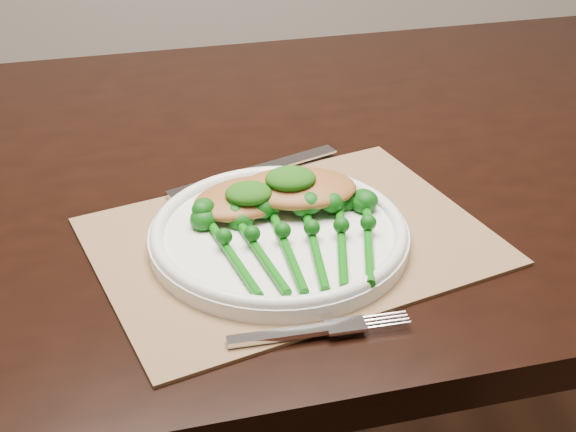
{
  "coord_description": "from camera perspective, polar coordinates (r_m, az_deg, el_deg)",
  "views": [
    {
      "loc": [
        -0.07,
        -0.89,
        1.23
      ],
      "look_at": [
        0.02,
        -0.15,
        0.78
      ],
      "focal_mm": 50.0,
      "sensor_mm": 36.0,
      "label": 1
    }
  ],
  "objects": [
    {
      "name": "broccolini_bundle",
      "position": [
        0.82,
        0.94,
        -2.34
      ],
      "size": [
        0.18,
        0.19,
        0.04
      ],
      "rotation": [
        0.0,
        0.0,
        0.06
      ],
      "color": "#0C5D0C",
      "rests_on": "dinner_plate"
    },
    {
      "name": "dinner_plate",
      "position": [
        0.86,
        -0.65,
        -1.24
      ],
      "size": [
        0.28,
        0.28,
        0.03
      ],
      "color": "white",
      "rests_on": "placemat"
    },
    {
      "name": "chicken_fillet_left",
      "position": [
        0.9,
        -3.04,
        1.29
      ],
      "size": [
        0.15,
        0.13,
        0.02
      ],
      "primitive_type": "ellipsoid",
      "rotation": [
        0.0,
        0.0,
        0.41
      ],
      "color": "#A1662F",
      "rests_on": "dinner_plate"
    },
    {
      "name": "dining_table",
      "position": [
        1.26,
        -2.78,
        -11.24
      ],
      "size": [
        1.7,
        1.09,
        0.75
      ],
      "rotation": [
        0.0,
        0.0,
        0.13
      ],
      "color": "black",
      "rests_on": "ground"
    },
    {
      "name": "pesto_dollop_right",
      "position": [
        0.89,
        0.18,
        2.68
      ],
      "size": [
        0.06,
        0.05,
        0.02
      ],
      "primitive_type": "ellipsoid",
      "color": "#114009",
      "rests_on": "chicken_fillet_right"
    },
    {
      "name": "pesto_dollop_left",
      "position": [
        0.88,
        -2.81,
        1.64
      ],
      "size": [
        0.05,
        0.04,
        0.02
      ],
      "primitive_type": "ellipsoid",
      "color": "#114009",
      "rests_on": "chicken_fillet_left"
    },
    {
      "name": "fork",
      "position": [
        0.75,
        3.09,
        -7.95
      ],
      "size": [
        0.17,
        0.03,
        0.01
      ],
      "rotation": [
        0.0,
        0.0,
        0.09
      ],
      "color": "silver",
      "rests_on": "placemat"
    },
    {
      "name": "placemat",
      "position": [
        0.88,
        0.24,
        -1.78
      ],
      "size": [
        0.49,
        0.43,
        0.0
      ],
      "primitive_type": "cube",
      "rotation": [
        0.0,
        0.0,
        0.34
      ],
      "color": "olive",
      "rests_on": "dining_table"
    },
    {
      "name": "chicken_fillet_right",
      "position": [
        0.9,
        0.73,
        2.0
      ],
      "size": [
        0.14,
        0.1,
        0.03
      ],
      "primitive_type": "ellipsoid",
      "rotation": [
        0.0,
        0.0,
        -0.07
      ],
      "color": "#A1662F",
      "rests_on": "dinner_plate"
    },
    {
      "name": "knife",
      "position": [
        0.99,
        -3.56,
        2.84
      ],
      "size": [
        0.22,
        0.12,
        0.01
      ],
      "rotation": [
        0.0,
        0.0,
        0.44
      ],
      "color": "silver",
      "rests_on": "placemat"
    }
  ]
}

